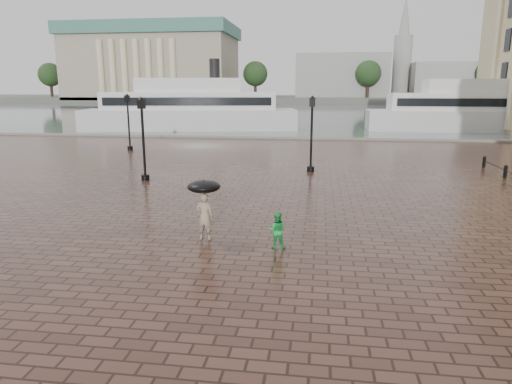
# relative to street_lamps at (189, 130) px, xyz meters

# --- Properties ---
(ground) EXTENTS (300.00, 300.00, 0.00)m
(ground) POSITION_rel_street_lamps_xyz_m (5.00, -15.33, -2.33)
(ground) COLOR #372019
(ground) RESTS_ON ground
(harbour_water) EXTENTS (240.00, 240.00, 0.00)m
(harbour_water) POSITION_rel_street_lamps_xyz_m (5.00, 76.67, -2.33)
(harbour_water) COLOR #445053
(harbour_water) RESTS_ON ground
(quay_edge) EXTENTS (80.00, 0.60, 0.30)m
(quay_edge) POSITION_rel_street_lamps_xyz_m (5.00, 16.67, -2.33)
(quay_edge) COLOR slate
(quay_edge) RESTS_ON ground
(far_shore) EXTENTS (300.00, 60.00, 2.00)m
(far_shore) POSITION_rel_street_lamps_xyz_m (5.00, 144.67, -1.33)
(far_shore) COLOR #4C4C47
(far_shore) RESTS_ON ground
(museum) EXTENTS (57.00, 32.50, 26.00)m
(museum) POSITION_rel_street_lamps_xyz_m (-50.00, 129.28, 11.58)
(museum) COLOR gray
(museum) RESTS_ON ground
(distant_skyline) EXTENTS (102.50, 22.00, 33.00)m
(distant_skyline) POSITION_rel_street_lamps_xyz_m (53.14, 134.67, 7.13)
(distant_skyline) COLOR gray
(distant_skyline) RESTS_ON ground
(far_trees) EXTENTS (188.00, 8.00, 13.50)m
(far_trees) POSITION_rel_street_lamps_xyz_m (5.00, 122.67, 7.09)
(far_trees) COLOR #2D2119
(far_trees) RESTS_ON ground
(street_lamps) EXTENTS (15.44, 12.44, 4.40)m
(street_lamps) POSITION_rel_street_lamps_xyz_m (0.00, 0.00, 0.00)
(street_lamps) COLOR black
(street_lamps) RESTS_ON ground
(adult_pedestrian) EXTENTS (0.62, 0.44, 1.61)m
(adult_pedestrian) POSITION_rel_street_lamps_xyz_m (4.78, -14.77, -1.52)
(adult_pedestrian) COLOR gray
(adult_pedestrian) RESTS_ON ground
(child_pedestrian) EXTENTS (0.59, 0.47, 1.19)m
(child_pedestrian) POSITION_rel_street_lamps_xyz_m (7.26, -15.31, -1.73)
(child_pedestrian) COLOR green
(child_pedestrian) RESTS_ON ground
(ferry_near) EXTENTS (26.19, 10.38, 8.37)m
(ferry_near) POSITION_rel_street_lamps_xyz_m (-7.19, 25.40, 0.19)
(ferry_near) COLOR #B7B7B7
(ferry_near) RESTS_ON ground
(ferry_far) EXTENTS (25.00, 6.14, 8.19)m
(ferry_far) POSITION_rel_street_lamps_xyz_m (26.64, 28.41, 0.14)
(ferry_far) COLOR #B7B7B7
(ferry_far) RESTS_ON ground
(umbrella) EXTENTS (1.10, 1.10, 1.12)m
(umbrella) POSITION_rel_street_lamps_xyz_m (4.78, -14.77, -0.51)
(umbrella) COLOR black
(umbrella) RESTS_ON ground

